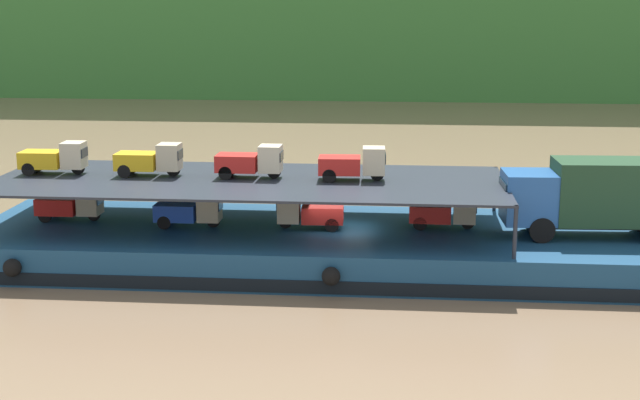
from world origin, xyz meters
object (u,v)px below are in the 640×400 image
at_px(cargo_barge, 340,246).
at_px(mini_truck_upper_stern, 55,158).
at_px(mini_truck_lower_mid, 309,212).
at_px(covered_lorry, 595,195).
at_px(mini_truck_lower_fore, 444,212).
at_px(mini_truck_lower_stern, 71,204).
at_px(mini_truck_upper_bow, 353,164).
at_px(mini_truck_upper_fore, 251,162).
at_px(mini_truck_upper_mid, 150,160).
at_px(mini_truck_lower_aft, 190,210).

bearing_deg(cargo_barge, mini_truck_upper_stern, 177.56).
xyz_separation_m(mini_truck_lower_mid, mini_truck_upper_stern, (-10.92, 0.55, 2.00)).
distance_m(covered_lorry, mini_truck_lower_mid, 11.48).
distance_m(covered_lorry, mini_truck_lower_fore, 6.03).
distance_m(mini_truck_lower_stern, mini_truck_lower_mid, 10.33).
bearing_deg(mini_truck_lower_stern, mini_truck_lower_mid, -2.88).
distance_m(mini_truck_lower_stern, mini_truck_upper_bow, 12.28).
height_order(covered_lorry, mini_truck_lower_stern, covered_lorry).
height_order(mini_truck_upper_fore, mini_truck_upper_bow, same).
height_order(mini_truck_lower_mid, mini_truck_upper_mid, mini_truck_upper_mid).
xyz_separation_m(cargo_barge, mini_truck_upper_mid, (-8.03, 0.45, 3.44)).
height_order(covered_lorry, mini_truck_lower_fore, covered_lorry).
bearing_deg(mini_truck_upper_fore, mini_truck_lower_aft, -166.30).
xyz_separation_m(mini_truck_lower_stern, mini_truck_lower_mid, (10.32, -0.52, 0.00)).
distance_m(cargo_barge, mini_truck_upper_fore, 5.11).
bearing_deg(mini_truck_upper_bow, covered_lorry, -3.66).
height_order(mini_truck_lower_stern, mini_truck_upper_mid, mini_truck_upper_mid).
xyz_separation_m(mini_truck_lower_stern, mini_truck_upper_mid, (3.55, -0.03, 2.00)).
height_order(mini_truck_lower_stern, mini_truck_lower_mid, same).
bearing_deg(mini_truck_upper_fore, mini_truck_upper_mid, 179.54).
bearing_deg(covered_lorry, mini_truck_upper_fore, 176.82).
relative_size(mini_truck_upper_mid, mini_truck_upper_fore, 0.99).
distance_m(mini_truck_lower_aft, mini_truck_lower_fore, 10.56).
bearing_deg(mini_truck_lower_fore, covered_lorry, -8.69).
xyz_separation_m(cargo_barge, mini_truck_lower_aft, (-6.25, -0.19, 1.44)).
xyz_separation_m(mini_truck_lower_stern, mini_truck_lower_aft, (5.34, -0.67, 0.00)).
bearing_deg(mini_truck_lower_fore, mini_truck_lower_mid, -174.05).
distance_m(cargo_barge, mini_truck_lower_fore, 4.56).
relative_size(mini_truck_lower_aft, mini_truck_lower_fore, 0.98).
bearing_deg(mini_truck_lower_fore, mini_truck_upper_fore, -179.11).
distance_m(mini_truck_lower_fore, mini_truck_upper_fore, 8.29).
bearing_deg(mini_truck_upper_fore, mini_truck_lower_mid, -10.32).
bearing_deg(mini_truck_lower_mid, covered_lorry, -1.60).
bearing_deg(mini_truck_lower_mid, mini_truck_lower_stern, 177.12).
height_order(mini_truck_lower_aft, mini_truck_lower_fore, same).
relative_size(covered_lorry, mini_truck_upper_bow, 2.85).
height_order(mini_truck_lower_mid, mini_truck_upper_bow, mini_truck_upper_bow).
bearing_deg(mini_truck_lower_mid, mini_truck_upper_bow, 9.42).
distance_m(mini_truck_lower_aft, mini_truck_upper_stern, 6.31).
bearing_deg(mini_truck_upper_mid, cargo_barge, -3.23).
xyz_separation_m(covered_lorry, mini_truck_lower_aft, (-16.41, 0.17, -1.00)).
bearing_deg(mini_truck_upper_stern, mini_truck_lower_mid, -2.91).
xyz_separation_m(mini_truck_lower_aft, mini_truck_lower_mid, (4.98, 0.15, 0.00)).
relative_size(covered_lorry, mini_truck_lower_fore, 2.85).
height_order(covered_lorry, mini_truck_upper_fore, mini_truck_upper_fore).
xyz_separation_m(cargo_barge, mini_truck_upper_fore, (-3.75, 0.42, 3.44)).
bearing_deg(mini_truck_upper_fore, mini_truck_lower_fore, 0.89).
bearing_deg(mini_truck_lower_mid, mini_truck_upper_stern, 177.09).
xyz_separation_m(mini_truck_upper_stern, mini_truck_upper_fore, (8.44, -0.10, 0.00)).
xyz_separation_m(cargo_barge, mini_truck_lower_stern, (-11.58, 0.48, 1.44)).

